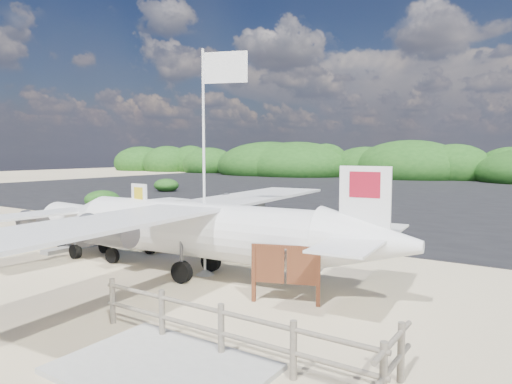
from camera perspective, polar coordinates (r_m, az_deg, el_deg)
ground at (r=16.24m, az=-10.35°, el=-8.41°), size 160.00×160.00×0.00m
asphalt_apron at (r=42.97m, az=18.53°, el=-0.25°), size 90.00×50.00×0.04m
lagoon at (r=24.06m, az=-23.51°, el=-4.37°), size 9.00×7.00×0.40m
walkway_pad at (r=8.54m, az=-11.63°, el=-21.13°), size 3.50×2.50×0.10m
vegetation_band at (r=67.38m, az=24.04°, el=1.39°), size 124.00×8.00×4.40m
fence at (r=8.91m, az=-4.36°, el=-19.87°), size 6.40×2.00×1.10m
baggage_cart at (r=18.54m, az=-13.18°, el=-6.78°), size 3.02×2.16×1.37m
flagpole at (r=14.30m, az=-6.39°, el=-10.21°), size 1.47×1.01×6.78m
signboard at (r=11.65m, az=3.68°, el=-13.77°), size 1.78×0.78×1.51m
crew_a at (r=17.51m, az=-10.85°, el=-4.96°), size 0.64×0.54×1.49m
crew_b at (r=18.82m, az=-5.50°, el=-3.50°), size 1.09×0.93×1.94m
aircraft_small at (r=54.27m, az=5.05°, el=1.03°), size 7.82×7.82×2.61m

